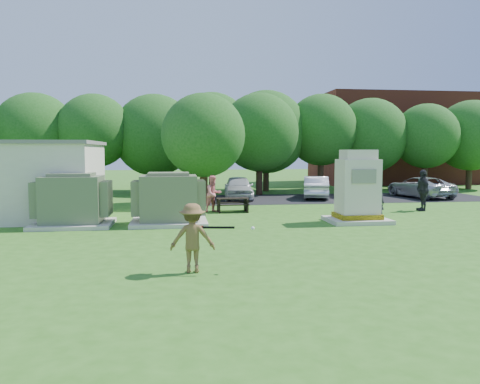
{
  "coord_description": "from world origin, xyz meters",
  "views": [
    {
      "loc": [
        -2.49,
        -14.27,
        2.91
      ],
      "look_at": [
        0.0,
        4.0,
        1.3
      ],
      "focal_mm": 35.0,
      "sensor_mm": 36.0,
      "label": 1
    }
  ],
  "objects": [
    {
      "name": "transformer_right",
      "position": [
        -2.8,
        4.5,
        0.97
      ],
      "size": [
        3.0,
        2.4,
        2.07
      ],
      "color": "beige",
      "rests_on": "ground"
    },
    {
      "name": "brick_building",
      "position": [
        18.0,
        27.0,
        4.0
      ],
      "size": [
        15.0,
        8.0,
        8.0
      ],
      "primitive_type": "cube",
      "color": "maroon",
      "rests_on": "ground"
    },
    {
      "name": "ground",
      "position": [
        0.0,
        0.0,
        0.0
      ],
      "size": [
        120.0,
        120.0,
        0.0
      ],
      "primitive_type": "plane",
      "color": "#2D6619",
      "rests_on": "ground"
    },
    {
      "name": "transformer_left",
      "position": [
        -6.5,
        4.5,
        0.97
      ],
      "size": [
        3.0,
        2.4,
        2.07
      ],
      "color": "beige",
      "rests_on": "ground"
    },
    {
      "name": "generator_cabinet",
      "position": [
        4.86,
        3.96,
        1.3
      ],
      "size": [
        2.44,
        2.0,
        2.97
      ],
      "color": "beige",
      "rests_on": "ground"
    },
    {
      "name": "batting_equipment",
      "position": [
        -1.49,
        -3.23,
        1.09
      ],
      "size": [
        1.45,
        0.25,
        0.12
      ],
      "color": "black",
      "rests_on": "ground"
    },
    {
      "name": "car_silver_b",
      "position": [
        12.7,
        13.28,
        0.66
      ],
      "size": [
        2.93,
        5.01,
        1.31
      ],
      "primitive_type": "imported",
      "rotation": [
        0.0,
        0.0,
        3.31
      ],
      "color": "#B5B5BA",
      "rests_on": "ground"
    },
    {
      "name": "car_white",
      "position": [
        1.23,
        13.73,
        0.71
      ],
      "size": [
        2.03,
        4.31,
        1.42
      ],
      "primitive_type": "imported",
      "rotation": [
        0.0,
        0.0,
        -0.08
      ],
      "color": "silver",
      "rests_on": "ground"
    },
    {
      "name": "tree_row",
      "position": [
        1.75,
        18.5,
        4.15
      ],
      "size": [
        41.3,
        13.3,
        7.3
      ],
      "color": "#47301E",
      "rests_on": "ground"
    },
    {
      "name": "batter",
      "position": [
        -2.12,
        -3.13,
        0.83
      ],
      "size": [
        1.12,
        0.69,
        1.67
      ],
      "primitive_type": "imported",
      "rotation": [
        0.0,
        0.0,
        3.08
      ],
      "color": "brown",
      "rests_on": "ground"
    },
    {
      "name": "person_by_generator",
      "position": [
        5.79,
        4.13,
        0.77
      ],
      "size": [
        0.67,
        0.62,
        1.55
      ],
      "primitive_type": "imported",
      "rotation": [
        0.0,
        0.0,
        2.57
      ],
      "color": "black",
      "rests_on": "ground"
    },
    {
      "name": "picnic_table",
      "position": [
        0.17,
        7.96,
        0.41
      ],
      "size": [
        1.55,
        1.16,
        0.66
      ],
      "color": "black",
      "rests_on": "ground"
    },
    {
      "name": "car_dark",
      "position": [
        8.54,
        13.6,
        0.67
      ],
      "size": [
        2.58,
        4.85,
        1.34
      ],
      "primitive_type": "imported",
      "rotation": [
        0.0,
        0.0,
        -0.16
      ],
      "color": "black",
      "rests_on": "ground"
    },
    {
      "name": "person_at_picnic",
      "position": [
        -0.74,
        7.95,
        0.88
      ],
      "size": [
        1.07,
        0.99,
        1.75
      ],
      "primitive_type": "imported",
      "rotation": [
        0.0,
        0.0,
        0.49
      ],
      "color": "#E97B7E",
      "rests_on": "ground"
    },
    {
      "name": "parking_strip",
      "position": [
        7.0,
        13.5,
        0.01
      ],
      "size": [
        20.0,
        6.0,
        0.01
      ],
      "primitive_type": "cube",
      "color": "#232326",
      "rests_on": "ground"
    },
    {
      "name": "car_silver_a",
      "position": [
        6.08,
        13.74,
        0.69
      ],
      "size": [
        2.53,
        4.41,
        1.37
      ],
      "primitive_type": "imported",
      "rotation": [
        0.0,
        0.0,
        2.87
      ],
      "color": "silver",
      "rests_on": "ground"
    },
    {
      "name": "person_walking_right",
      "position": [
        9.43,
        7.07,
        1.01
      ],
      "size": [
        0.62,
        1.23,
        2.01
      ],
      "primitive_type": "imported",
      "rotation": [
        0.0,
        0.0,
        4.6
      ],
      "color": "#242328",
      "rests_on": "ground"
    }
  ]
}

